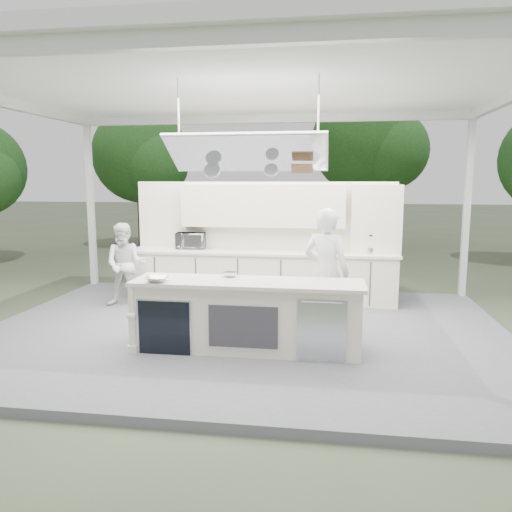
% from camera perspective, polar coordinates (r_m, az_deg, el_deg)
% --- Properties ---
extents(ground, '(90.00, 90.00, 0.00)m').
position_cam_1_polar(ground, '(7.83, -1.32, -9.19)').
color(ground, '#475138').
rests_on(ground, ground).
extents(stage_deck, '(8.00, 6.00, 0.12)m').
position_cam_1_polar(stage_deck, '(7.81, -1.32, -8.78)').
color(stage_deck, '#5D5C61').
rests_on(stage_deck, ground).
extents(tent, '(8.20, 6.20, 3.86)m').
position_cam_1_polar(tent, '(7.55, -1.41, 18.66)').
color(tent, white).
rests_on(tent, ground).
extents(demo_island, '(3.10, 0.79, 0.95)m').
position_cam_1_polar(demo_island, '(6.77, -1.17, -6.80)').
color(demo_island, '#EBE6C7').
rests_on(demo_island, stage_deck).
extents(back_counter, '(5.08, 0.72, 0.95)m').
position_cam_1_polar(back_counter, '(9.50, 0.64, -2.27)').
color(back_counter, '#EBE6C7').
rests_on(back_counter, stage_deck).
extents(back_wall_unit, '(5.05, 0.48, 2.25)m').
position_cam_1_polar(back_wall_unit, '(9.53, 3.48, 3.68)').
color(back_wall_unit, '#EBE6C7').
rests_on(back_wall_unit, stage_deck).
extents(tree_cluster, '(19.55, 9.40, 5.85)m').
position_cam_1_polar(tree_cluster, '(17.19, 3.80, 11.62)').
color(tree_cluster, '#4C3D26').
rests_on(tree_cluster, ground).
extents(head_chef, '(0.81, 0.68, 1.89)m').
position_cam_1_polar(head_chef, '(7.34, 8.04, -1.90)').
color(head_chef, white).
rests_on(head_chef, stage_deck).
extents(sous_chef, '(0.82, 0.69, 1.52)m').
position_cam_1_polar(sous_chef, '(9.36, -14.69, -0.97)').
color(sous_chef, silver).
rests_on(sous_chef, stage_deck).
extents(toaster_oven, '(0.60, 0.43, 0.32)m').
position_cam_1_polar(toaster_oven, '(9.87, -7.40, 1.77)').
color(toaster_oven, '#ADAFB4').
rests_on(toaster_oven, back_counter).
extents(bowl_large, '(0.30, 0.30, 0.07)m').
position_cam_1_polar(bowl_large, '(6.71, -11.26, -2.62)').
color(bowl_large, silver).
rests_on(bowl_large, demo_island).
extents(bowl_small, '(0.22, 0.22, 0.07)m').
position_cam_1_polar(bowl_small, '(6.95, -3.00, -2.11)').
color(bowl_small, silver).
rests_on(bowl_small, demo_island).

